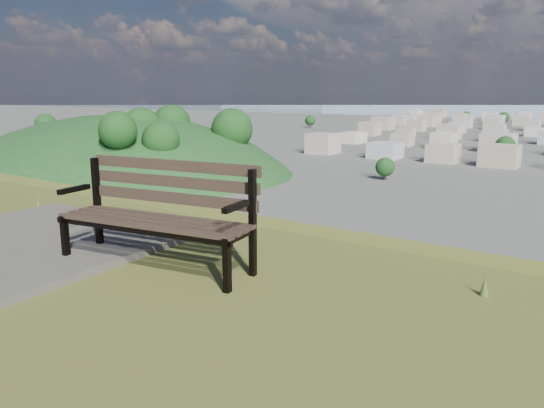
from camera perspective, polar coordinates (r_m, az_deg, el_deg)
The scene contains 2 objects.
park_bench at distance 5.29m, azimuth -11.94°, elevation -0.47°, with size 2.05×0.94×1.04m.
green_wooded_hill at distance 191.52m, azimuth -16.00°, elevation 3.64°, with size 146.25×117.00×73.12m.
Camera 1 is at (3.35, -1.32, 26.71)m, focal length 35.00 mm.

